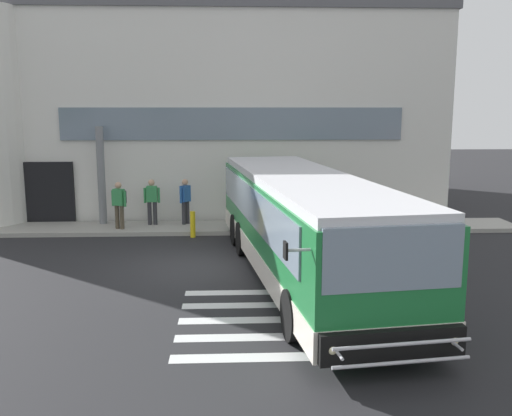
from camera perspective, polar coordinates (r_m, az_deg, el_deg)
The scene contains 10 objects.
ground_plane at distance 15.99m, azimuth -5.79°, elevation -5.87°, with size 80.00×90.00×0.02m, color #232326.
bay_paint_stripes at distance 12.03m, azimuth 2.84°, elevation -11.20°, with size 4.40×3.96×0.01m.
terminal_building at distance 26.98m, azimuth -6.06°, elevation 9.51°, with size 20.59×13.80×8.30m.
boarding_curb at distance 20.63m, azimuth -5.07°, elevation -2.00°, with size 22.79×2.00×0.15m, color #9E9B93.
entry_support_column at distance 21.43m, azimuth -15.39°, elevation 3.18°, with size 0.28×0.28×3.58m, color slate.
bus_main_foreground at distance 14.56m, azimuth 4.68°, elevation -1.99°, with size 4.04×12.19×2.70m.
passenger_near_column at distance 20.43m, azimuth -13.66°, elevation 0.60°, with size 0.55×0.48×1.68m.
passenger_by_doorway at distance 20.92m, azimuth -10.49°, elevation 0.84°, with size 0.59×0.23×1.68m.
passenger_at_curb_edge at distance 20.84m, azimuth -7.17°, elevation 0.89°, with size 0.40×0.50×1.68m.
safety_bollard_yellow at distance 19.40m, azimuth -6.42°, elevation -1.66°, with size 0.18×0.18×0.90m, color yellow.
Camera 1 is at (0.91, -15.36, 4.35)m, focal length 39.52 mm.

